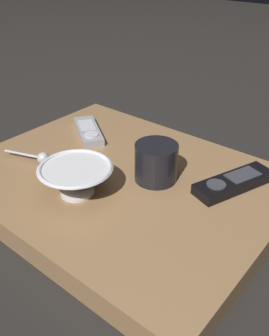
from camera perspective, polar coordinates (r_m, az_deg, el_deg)
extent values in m
plane|color=black|center=(0.84, -2.07, -3.91)|extent=(6.00, 6.00, 0.00)
cube|color=#936D47|center=(0.83, -2.11, -2.50)|extent=(0.52, 0.67, 0.05)
cylinder|color=silver|center=(0.76, -8.70, -3.55)|extent=(0.07, 0.07, 0.01)
cone|color=silver|center=(0.75, -8.88, -1.69)|extent=(0.15, 0.15, 0.05)
torus|color=silver|center=(0.73, -9.04, -0.01)|extent=(0.15, 0.15, 0.01)
cylinder|color=black|center=(0.78, 3.32, 0.87)|extent=(0.09, 0.09, 0.08)
cylinder|color=silver|center=(0.90, -16.74, 2.05)|extent=(0.04, 0.09, 0.01)
sphere|color=silver|center=(0.87, -13.74, 1.46)|extent=(0.03, 0.03, 0.03)
cube|color=#9E9EA3|center=(0.99, -7.05, 5.60)|extent=(0.13, 0.16, 0.02)
cylinder|color=silver|center=(0.95, -6.62, 5.10)|extent=(0.04, 0.04, 0.00)
cube|color=silver|center=(1.00, -7.29, 6.59)|extent=(0.07, 0.07, 0.00)
cube|color=black|center=(0.79, 14.94, -2.16)|extent=(0.19, 0.11, 0.02)
cylinder|color=#3A3A42|center=(0.76, 12.37, -2.47)|extent=(0.04, 0.04, 0.00)
cube|color=#3A3A42|center=(0.80, 16.21, -0.99)|extent=(0.08, 0.06, 0.00)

